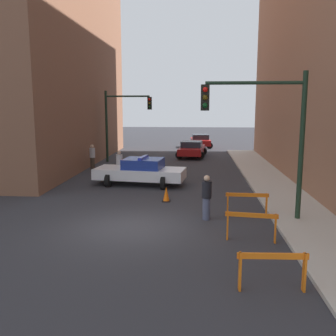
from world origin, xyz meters
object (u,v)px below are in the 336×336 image
(barrier_front, at_px, (272,265))
(traffic_light_near, at_px, (269,123))
(police_car, at_px, (141,171))
(parked_car_mid, at_px, (200,141))
(traffic_cone, at_px, (166,194))
(pedestrian_crossing, at_px, (119,165))
(parked_car_near, at_px, (192,149))
(barrier_mid, at_px, (251,222))
(pedestrian_sidewalk, at_px, (207,197))
(traffic_light_far, at_px, (121,116))
(pedestrian_corner, at_px, (92,157))
(barrier_back, at_px, (247,200))

(barrier_front, bearing_deg, traffic_light_near, 81.74)
(police_car, bearing_deg, parked_car_mid, -2.84)
(traffic_light_near, height_order, traffic_cone, traffic_light_near)
(traffic_light_near, relative_size, pedestrian_crossing, 3.13)
(barrier_front, distance_m, traffic_cone, 8.37)
(parked_car_near, relative_size, barrier_mid, 2.79)
(police_car, relative_size, barrier_mid, 3.08)
(barrier_front, relative_size, barrier_mid, 1.00)
(pedestrian_sidewalk, xyz_separation_m, barrier_mid, (1.33, -2.12, -0.24))
(parked_car_mid, height_order, pedestrian_sidewalk, pedestrian_sidewalk)
(parked_car_mid, relative_size, barrier_mid, 2.75)
(traffic_light_near, distance_m, barrier_front, 6.10)
(parked_car_mid, relative_size, traffic_cone, 6.68)
(parked_car_mid, bearing_deg, police_car, -103.00)
(traffic_light_far, distance_m, barrier_mid, 17.72)
(traffic_light_near, height_order, traffic_light_far, traffic_light_near)
(parked_car_mid, bearing_deg, pedestrian_corner, -119.75)
(pedestrian_crossing, bearing_deg, traffic_light_far, 167.39)
(parked_car_near, relative_size, barrier_front, 2.78)
(traffic_light_far, distance_m, police_car, 8.75)
(parked_car_near, xyz_separation_m, pedestrian_sidewalk, (0.78, -16.86, 0.19))
(barrier_front, bearing_deg, traffic_light_far, 110.83)
(police_car, relative_size, traffic_cone, 7.47)
(barrier_mid, bearing_deg, pedestrian_sidewalk, 121.99)
(parked_car_mid, distance_m, traffic_cone, 21.61)
(pedestrian_sidewalk, bearing_deg, barrier_back, 100.51)
(pedestrian_sidewalk, xyz_separation_m, barrier_front, (1.35, -5.28, -0.24))
(pedestrian_corner, height_order, barrier_front, pedestrian_corner)
(traffic_light_far, height_order, barrier_mid, traffic_light_far)
(traffic_cone, bearing_deg, barrier_mid, -57.02)
(traffic_light_near, distance_m, police_car, 8.47)
(parked_car_near, xyz_separation_m, traffic_cone, (-0.91, -14.34, -0.36))
(parked_car_near, distance_m, pedestrian_corner, 9.22)
(parked_car_mid, xyz_separation_m, pedestrian_crossing, (-4.68, -16.93, 0.19))
(pedestrian_crossing, bearing_deg, pedestrian_sidewalk, 10.56)
(barrier_mid, height_order, barrier_back, same)
(traffic_light_far, distance_m, pedestrian_sidewalk, 15.23)
(police_car, xyz_separation_m, traffic_cone, (1.62, -3.38, -0.41))
(parked_car_mid, bearing_deg, traffic_light_far, -122.62)
(traffic_light_near, height_order, barrier_back, traffic_light_near)
(parked_car_mid, relative_size, pedestrian_crossing, 2.64)
(barrier_back, bearing_deg, barrier_front, -91.87)
(traffic_light_far, bearing_deg, pedestrian_sidewalk, -66.82)
(pedestrian_corner, xyz_separation_m, barrier_back, (8.65, -9.62, -0.24))
(barrier_back, relative_size, traffic_cone, 2.44)
(parked_car_near, xyz_separation_m, pedestrian_crossing, (-3.93, -9.73, 0.19))
(parked_car_near, relative_size, pedestrian_corner, 2.68)
(pedestrian_corner, height_order, barrier_back, pedestrian_corner)
(pedestrian_crossing, xyz_separation_m, barrier_front, (6.05, -12.41, -0.24))
(pedestrian_sidewalk, bearing_deg, barrier_front, 5.87)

